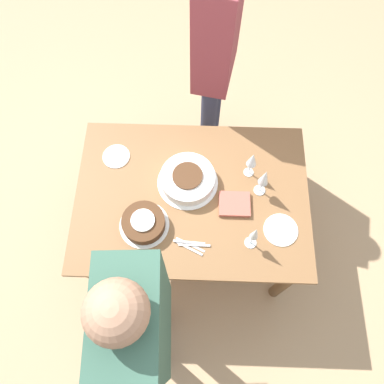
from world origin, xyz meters
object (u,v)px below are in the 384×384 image
(cake_center_white, at_px, (188,179))
(wine_glass_near, at_px, (255,234))
(person_watching, at_px, (216,47))
(person_cutting, at_px, (142,328))
(wine_glass_extra, at_px, (252,160))
(cake_front_chocolate, at_px, (144,223))
(wine_glass_far, at_px, (264,178))

(cake_center_white, distance_m, wine_glass_near, 0.50)
(person_watching, bearing_deg, person_cutting, 0.03)
(wine_glass_extra, height_order, person_watching, person_watching)
(cake_front_chocolate, bearing_deg, person_watching, 69.93)
(wine_glass_near, bearing_deg, person_cutting, -137.44)
(cake_center_white, height_order, wine_glass_near, wine_glass_near)
(person_cutting, bearing_deg, cake_center_white, -13.90)
(wine_glass_near, xyz_separation_m, person_cutting, (-0.50, -0.46, 0.13))
(wine_glass_extra, bearing_deg, person_watching, 107.36)
(cake_front_chocolate, bearing_deg, cake_center_white, 49.54)
(wine_glass_near, xyz_separation_m, wine_glass_far, (0.06, 0.31, 0.01))
(cake_center_white, height_order, person_watching, person_watching)
(cake_front_chocolate, xyz_separation_m, person_watching, (0.37, 1.01, 0.25))
(person_cutting, bearing_deg, wine_glass_far, -39.15)
(wine_glass_extra, xyz_separation_m, person_cutting, (-0.51, -0.88, 0.14))
(cake_center_white, distance_m, person_watching, 0.79)
(wine_glass_far, distance_m, wine_glass_extra, 0.13)
(cake_front_chocolate, relative_size, wine_glass_extra, 1.30)
(cake_front_chocolate, bearing_deg, wine_glass_extra, 30.54)
(wine_glass_far, xyz_separation_m, person_watching, (-0.27, 0.78, 0.12))
(cake_center_white, xyz_separation_m, wine_glass_extra, (0.35, 0.07, 0.11))
(cake_center_white, bearing_deg, wine_glass_far, -5.32)
(cake_center_white, relative_size, wine_glass_near, 1.53)
(person_cutting, xyz_separation_m, person_watching, (0.30, 1.55, 0.00))
(wine_glass_extra, relative_size, person_cutting, 0.12)
(cake_center_white, relative_size, wine_glass_extra, 1.65)
(cake_front_chocolate, height_order, wine_glass_near, wine_glass_near)
(cake_front_chocolate, height_order, wine_glass_extra, wine_glass_extra)
(cake_center_white, distance_m, person_cutting, 0.86)
(cake_center_white, xyz_separation_m, person_watching, (0.14, 0.74, 0.24))
(wine_glass_extra, xyz_separation_m, person_watching, (-0.21, 0.67, 0.14))
(wine_glass_extra, relative_size, person_watching, 0.12)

